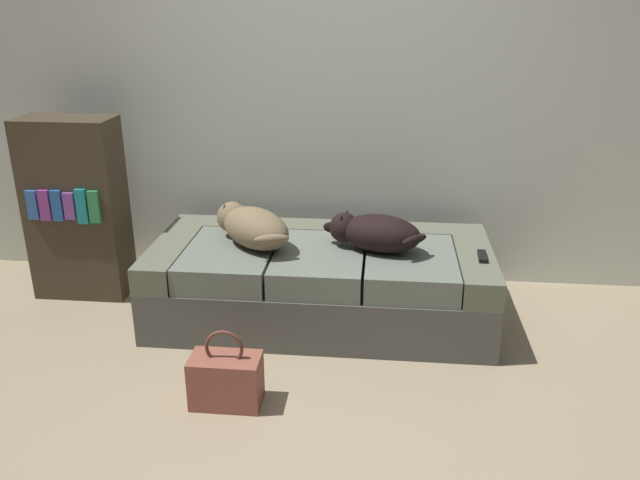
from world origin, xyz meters
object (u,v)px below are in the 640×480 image
object	(u,v)px
handbag	(226,379)
bookshelf	(77,209)
tv_remote	(482,256)
couch	(321,282)
dog_tan	(251,226)
dog_dark	(374,232)

from	to	relation	value
handbag	bookshelf	distance (m)	1.64
handbag	tv_remote	bearing A→B (deg)	32.85
couch	tv_remote	distance (m)	0.91
dog_tan	dog_dark	size ratio (longest dim) A/B	0.94
couch	tv_remote	xyz separation A→B (m)	(0.87, -0.10, 0.24)
dog_tan	bookshelf	size ratio (longest dim) A/B	0.50
handbag	couch	bearing A→B (deg)	68.83
tv_remote	bookshelf	world-z (taller)	bookshelf
couch	handbag	xyz separation A→B (m)	(-0.35, -0.89, -0.10)
dog_dark	bookshelf	world-z (taller)	bookshelf
tv_remote	couch	bearing A→B (deg)	176.15
tv_remote	handbag	bearing A→B (deg)	-144.25
couch	tv_remote	bearing A→B (deg)	-6.75
dog_tan	bookshelf	distance (m)	1.14
dog_tan	handbag	bearing A→B (deg)	-87.35
tv_remote	handbag	xyz separation A→B (m)	(-1.22, -0.79, -0.33)
tv_remote	handbag	size ratio (longest dim) A/B	0.40
couch	dog_tan	size ratio (longest dim) A/B	3.43
dog_tan	handbag	world-z (taller)	dog_tan
couch	handbag	distance (m)	0.96
dog_tan	bookshelf	bearing A→B (deg)	168.98
couch	dog_dark	size ratio (longest dim) A/B	3.24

